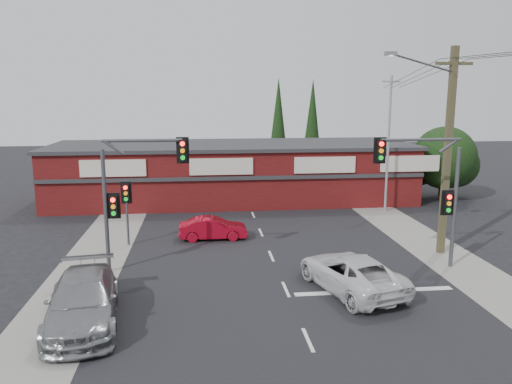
{
  "coord_description": "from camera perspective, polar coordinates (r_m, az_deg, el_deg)",
  "views": [
    {
      "loc": [
        -3.29,
        -19.76,
        7.79
      ],
      "look_at": [
        -0.79,
        3.0,
        3.3
      ],
      "focal_mm": 35.0,
      "sensor_mm": 36.0,
      "label": 1
    }
  ],
  "objects": [
    {
      "name": "tree_cluster",
      "position": [
        39.83,
        20.65,
        3.33
      ],
      "size": [
        5.9,
        5.1,
        5.5
      ],
      "color": "#2D2116",
      "rests_on": "ground"
    },
    {
      "name": "lane_dashes",
      "position": [
        26.63,
        1.11,
        -5.87
      ],
      "size": [
        0.12,
        48.59,
        0.01
      ],
      "color": "silver",
      "rests_on": "ground"
    },
    {
      "name": "verge_right",
      "position": [
        28.51,
        18.51,
        -5.32
      ],
      "size": [
        3.0,
        70.0,
        0.02
      ],
      "primitive_type": "cube",
      "color": "gray",
      "rests_on": "ground"
    },
    {
      "name": "steel_pole",
      "position": [
        34.2,
        14.89,
        5.55
      ],
      "size": [
        1.2,
        0.16,
        9.0
      ],
      "color": "gray",
      "rests_on": "ground"
    },
    {
      "name": "traffic_mast_right",
      "position": [
        23.43,
        19.5,
        1.02
      ],
      "size": [
        3.96,
        0.27,
        5.97
      ],
      "color": "#47494C",
      "rests_on": "ground"
    },
    {
      "name": "utility_pole",
      "position": [
        25.68,
        20.84,
        5.03
      ],
      "size": [
        4.38,
        0.59,
        10.0
      ],
      "color": "#4E472C",
      "rests_on": "ground"
    },
    {
      "name": "stop_line",
      "position": [
        20.98,
        13.35,
        -10.96
      ],
      "size": [
        6.5,
        0.35,
        0.01
      ],
      "primitive_type": "cube",
      "color": "silver",
      "rests_on": "ground"
    },
    {
      "name": "conifer_near",
      "position": [
        44.35,
        2.57,
        8.1
      ],
      "size": [
        1.8,
        1.8,
        9.25
      ],
      "color": "#2D2116",
      "rests_on": "ground"
    },
    {
      "name": "conifer_far",
      "position": [
        46.96,
        6.46,
        8.21
      ],
      "size": [
        1.8,
        1.8,
        9.25
      ],
      "color": "#2D2116",
      "rests_on": "ground"
    },
    {
      "name": "road_strip",
      "position": [
        26.17,
        1.24,
        -6.21
      ],
      "size": [
        14.0,
        70.0,
        0.01
      ],
      "primitive_type": "cube",
      "color": "black",
      "rests_on": "ground"
    },
    {
      "name": "shop_building",
      "position": [
        37.25,
        -2.67,
        2.36
      ],
      "size": [
        27.3,
        8.4,
        4.22
      ],
      "color": "#4B0F0F",
      "rests_on": "ground"
    },
    {
      "name": "pedestal_signal",
      "position": [
        26.61,
        -14.59,
        -0.93
      ],
      "size": [
        0.55,
        0.27,
        3.38
      ],
      "color": "#47494C",
      "rests_on": "ground"
    },
    {
      "name": "traffic_mast_left",
      "position": [
        22.33,
        -14.25,
        0.8
      ],
      "size": [
        3.77,
        0.27,
        5.97
      ],
      "color": "#47494C",
      "rests_on": "ground"
    },
    {
      "name": "white_suv",
      "position": [
        20.67,
        10.81,
        -9.02
      ],
      "size": [
        3.86,
        5.85,
        1.49
      ],
      "primitive_type": "imported",
      "rotation": [
        0.0,
        0.0,
        3.42
      ],
      "color": "silver",
      "rests_on": "ground"
    },
    {
      "name": "red_sedan",
      "position": [
        27.38,
        -4.93,
        -4.15
      ],
      "size": [
        3.69,
        1.3,
        1.22
      ],
      "primitive_type": "imported",
      "rotation": [
        0.0,
        0.0,
        1.57
      ],
      "color": "#9E091B",
      "rests_on": "ground"
    },
    {
      "name": "ground",
      "position": [
        21.5,
        3.01,
        -10.16
      ],
      "size": [
        120.0,
        120.0,
        0.0
      ],
      "primitive_type": "plane",
      "color": "black",
      "rests_on": "ground"
    },
    {
      "name": "silver_suv",
      "position": [
        18.48,
        -19.17,
        -11.69
      ],
      "size": [
        3.05,
        5.93,
        1.65
      ],
      "primitive_type": "imported",
      "rotation": [
        0.0,
        0.0,
        0.13
      ],
      "color": "gray",
      "rests_on": "ground"
    },
    {
      "name": "verge_left",
      "position": [
        26.47,
        -17.44,
        -6.51
      ],
      "size": [
        3.0,
        70.0,
        0.02
      ],
      "primitive_type": "cube",
      "color": "gray",
      "rests_on": "ground"
    }
  ]
}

